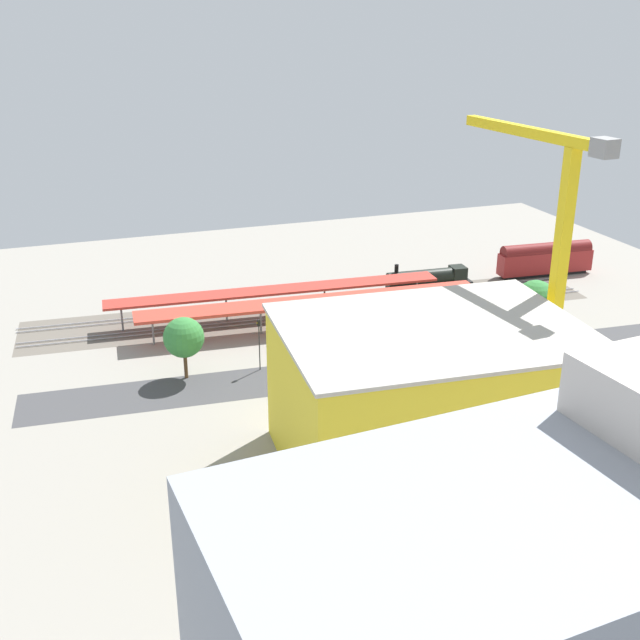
{
  "coord_description": "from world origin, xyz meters",
  "views": [
    {
      "loc": [
        39.28,
        93.92,
        46.19
      ],
      "look_at": [
        7.07,
        2.54,
        7.58
      ],
      "focal_mm": 44.14,
      "sensor_mm": 36.0,
      "label": 1
    }
  ],
  "objects_px": {
    "parked_car_2": "(416,368)",
    "box_truck_0": "(366,382)",
    "street_tree_0": "(535,300)",
    "locomotive": "(431,279)",
    "passenger_coach": "(545,258)",
    "traffic_light": "(259,337)",
    "parked_car_0": "(502,354)",
    "construction_building": "(429,399)",
    "street_tree_1": "(500,300)",
    "platform_canopy_near": "(312,302)",
    "street_tree_2": "(184,338)",
    "parked_car_3": "(367,375)",
    "tower_crane": "(550,252)",
    "platform_canopy_far": "(276,290)",
    "street_tree_3": "(332,330)",
    "parked_car_1": "(462,360)"
  },
  "relations": [
    {
      "from": "parked_car_2",
      "to": "box_truck_0",
      "type": "distance_m",
      "value": 9.28
    },
    {
      "from": "street_tree_0",
      "to": "locomotive",
      "type": "bearing_deg",
      "value": -74.6
    },
    {
      "from": "passenger_coach",
      "to": "locomotive",
      "type": "bearing_deg",
      "value": 0.02
    },
    {
      "from": "parked_car_2",
      "to": "traffic_light",
      "type": "distance_m",
      "value": 21.68
    },
    {
      "from": "parked_car_0",
      "to": "construction_building",
      "type": "relative_size",
      "value": 0.16
    },
    {
      "from": "street_tree_1",
      "to": "platform_canopy_near",
      "type": "bearing_deg",
      "value": -22.38
    },
    {
      "from": "parked_car_2",
      "to": "construction_building",
      "type": "height_order",
      "value": "construction_building"
    },
    {
      "from": "street_tree_2",
      "to": "traffic_light",
      "type": "height_order",
      "value": "street_tree_2"
    },
    {
      "from": "parked_car_3",
      "to": "traffic_light",
      "type": "height_order",
      "value": "traffic_light"
    },
    {
      "from": "locomotive",
      "to": "traffic_light",
      "type": "distance_m",
      "value": 43.3
    },
    {
      "from": "street_tree_0",
      "to": "street_tree_2",
      "type": "relative_size",
      "value": 0.93
    },
    {
      "from": "locomotive",
      "to": "street_tree_0",
      "type": "relative_size",
      "value": 1.97
    },
    {
      "from": "platform_canopy_near",
      "to": "tower_crane",
      "type": "relative_size",
      "value": 1.59
    },
    {
      "from": "parked_car_0",
      "to": "traffic_light",
      "type": "height_order",
      "value": "traffic_light"
    },
    {
      "from": "passenger_coach",
      "to": "parked_car_3",
      "type": "height_order",
      "value": "passenger_coach"
    },
    {
      "from": "parked_car_3",
      "to": "construction_building",
      "type": "relative_size",
      "value": 0.15
    },
    {
      "from": "tower_crane",
      "to": "traffic_light",
      "type": "distance_m",
      "value": 39.33
    },
    {
      "from": "platform_canopy_far",
      "to": "street_tree_3",
      "type": "bearing_deg",
      "value": 96.97
    },
    {
      "from": "street_tree_1",
      "to": "parked_car_2",
      "type": "bearing_deg",
      "value": 26.46
    },
    {
      "from": "parked_car_0",
      "to": "box_truck_0",
      "type": "xyz_separation_m",
      "value": [
        22.17,
        3.49,
        0.79
      ]
    },
    {
      "from": "locomotive",
      "to": "passenger_coach",
      "type": "xyz_separation_m",
      "value": [
        -23.44,
        -0.01,
        1.45
      ]
    },
    {
      "from": "parked_car_2",
      "to": "platform_canopy_near",
      "type": "bearing_deg",
      "value": -67.81
    },
    {
      "from": "parked_car_3",
      "to": "street_tree_1",
      "type": "distance_m",
      "value": 27.2
    },
    {
      "from": "parked_car_3",
      "to": "street_tree_3",
      "type": "distance_m",
      "value": 8.72
    },
    {
      "from": "platform_canopy_far",
      "to": "passenger_coach",
      "type": "distance_m",
      "value": 52.8
    },
    {
      "from": "parked_car_0",
      "to": "box_truck_0",
      "type": "distance_m",
      "value": 22.45
    },
    {
      "from": "street_tree_0",
      "to": "street_tree_1",
      "type": "relative_size",
      "value": 1.04
    },
    {
      "from": "platform_canopy_far",
      "to": "parked_car_2",
      "type": "bearing_deg",
      "value": 113.74
    },
    {
      "from": "street_tree_0",
      "to": "street_tree_3",
      "type": "relative_size",
      "value": 1.06
    },
    {
      "from": "passenger_coach",
      "to": "construction_building",
      "type": "bearing_deg",
      "value": 45.66
    },
    {
      "from": "parked_car_3",
      "to": "box_truck_0",
      "type": "distance_m",
      "value": 3.83
    },
    {
      "from": "parked_car_0",
      "to": "parked_car_1",
      "type": "bearing_deg",
      "value": 0.42
    },
    {
      "from": "parked_car_2",
      "to": "street_tree_3",
      "type": "relative_size",
      "value": 0.59
    },
    {
      "from": "platform_canopy_near",
      "to": "traffic_light",
      "type": "xyz_separation_m",
      "value": [
        11.57,
        11.77,
        0.42
      ]
    },
    {
      "from": "parked_car_1",
      "to": "box_truck_0",
      "type": "xyz_separation_m",
      "value": [
        15.81,
        3.44,
        0.78
      ]
    },
    {
      "from": "parked_car_3",
      "to": "tower_crane",
      "type": "bearing_deg",
      "value": 142.09
    },
    {
      "from": "construction_building",
      "to": "traffic_light",
      "type": "bearing_deg",
      "value": -65.43
    },
    {
      "from": "construction_building",
      "to": "tower_crane",
      "type": "xyz_separation_m",
      "value": [
        -18.78,
        -7.66,
        12.07
      ]
    },
    {
      "from": "locomotive",
      "to": "construction_building",
      "type": "xyz_separation_m",
      "value": [
        26.36,
        50.95,
        5.97
      ]
    },
    {
      "from": "construction_building",
      "to": "street_tree_0",
      "type": "bearing_deg",
      "value": -134.55
    },
    {
      "from": "platform_canopy_near",
      "to": "parked_car_2",
      "type": "bearing_deg",
      "value": 112.19
    },
    {
      "from": "platform_canopy_far",
      "to": "parked_car_3",
      "type": "bearing_deg",
      "value": 99.95
    },
    {
      "from": "platform_canopy_far",
      "to": "traffic_light",
      "type": "relative_size",
      "value": 7.29
    },
    {
      "from": "platform_canopy_near",
      "to": "box_truck_0",
      "type": "relative_size",
      "value": 5.27
    },
    {
      "from": "tower_crane",
      "to": "street_tree_2",
      "type": "relative_size",
      "value": 3.94
    },
    {
      "from": "box_truck_0",
      "to": "parked_car_3",
      "type": "bearing_deg",
      "value": -114.2
    },
    {
      "from": "parked_car_1",
      "to": "parked_car_2",
      "type": "bearing_deg",
      "value": 1.51
    },
    {
      "from": "tower_crane",
      "to": "box_truck_0",
      "type": "bearing_deg",
      "value": -27.91
    },
    {
      "from": "parked_car_2",
      "to": "construction_building",
      "type": "xyz_separation_m",
      "value": [
        8.93,
        20.72,
        7.03
      ]
    },
    {
      "from": "parked_car_2",
      "to": "street_tree_2",
      "type": "xyz_separation_m",
      "value": [
        29.67,
        -8.98,
        5.08
      ]
    }
  ]
}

